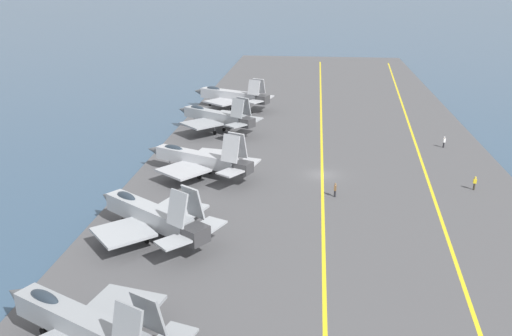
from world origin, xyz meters
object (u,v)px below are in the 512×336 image
crew_yellow_vest (475,183)px  crew_brown_vest (335,189)px  parked_jet_third (199,159)px  parked_jet_fifth (231,96)px  crew_white_vest (444,142)px  parked_jet_fourth (215,116)px  parked_jet_nearest (83,326)px  parked_jet_second (150,215)px

crew_yellow_vest → crew_brown_vest: size_ratio=0.99×
parked_jet_third → crew_yellow_vest: (-1.33, -34.38, -1.35)m
parked_jet_fifth → crew_white_vest: parked_jet_fifth is taller
parked_jet_fourth → crew_brown_vest: size_ratio=9.03×
parked_jet_nearest → crew_brown_vest: parked_jet_nearest is taller
parked_jet_fourth → parked_jet_second: bearing=-179.5°
crew_white_vest → parked_jet_second: bearing=133.2°
parked_jet_second → crew_yellow_vest: parked_jet_second is taller
crew_white_vest → crew_brown_vest: size_ratio=1.00×
crew_yellow_vest → parked_jet_fourth: bearing=58.8°
crew_white_vest → parked_jet_fifth: bearing=59.6°
parked_jet_nearest → parked_jet_third: 35.93m
crew_brown_vest → crew_white_vest: bearing=-38.7°
crew_white_vest → parked_jet_nearest: bearing=146.1°
parked_jet_nearest → parked_jet_fifth: bearing=0.8°
parked_jet_fourth → crew_white_vest: size_ratio=9.05×
parked_jet_second → parked_jet_fourth: 38.06m
parked_jet_second → crew_brown_vest: bearing=-56.6°
parked_jet_fourth → crew_brown_vest: bearing=-143.7°
parked_jet_fifth → crew_white_vest: 41.58m
parked_jet_second → parked_jet_fifth: parked_jet_second is taller
crew_white_vest → parked_jet_third: bearing=114.7°
parked_jet_third → crew_white_vest: 37.83m
parked_jet_second → parked_jet_fifth: 54.48m
parked_jet_fifth → crew_brown_vest: parked_jet_fifth is taller
parked_jet_second → crew_yellow_vest: 39.18m
parked_jet_third → crew_white_vest: size_ratio=9.39×
parked_jet_nearest → crew_brown_vest: size_ratio=8.97×
crew_brown_vest → parked_jet_fifth: bearing=24.1°
parked_jet_nearest → parked_jet_fourth: (56.33, 1.12, 0.11)m
parked_jet_fifth → crew_yellow_vest: (-38.16, -35.85, -1.69)m
parked_jet_third → crew_brown_vest: bearing=-107.2°
parked_jet_fifth → crew_yellow_vest: 52.38m
parked_jet_third → crew_white_vest: bearing=-65.3°
parked_jet_second → parked_jet_fourth: (38.05, 0.31, 0.34)m
crew_yellow_vest → crew_brown_vest: (-4.05, 16.97, 0.00)m
parked_jet_third → parked_jet_fifth: (36.83, 1.47, 0.34)m
parked_jet_second → parked_jet_fourth: bearing=0.5°
parked_jet_third → parked_jet_nearest: bearing=179.3°
parked_jet_third → crew_yellow_vest: size_ratio=9.43×
parked_jet_second → crew_white_vest: parked_jet_second is taller
parked_jet_third → parked_jet_fourth: parked_jet_fourth is taller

